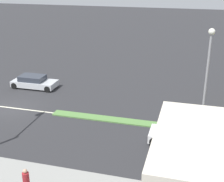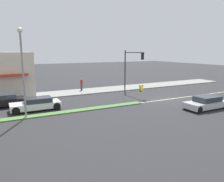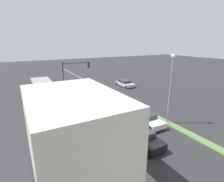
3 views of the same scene
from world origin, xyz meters
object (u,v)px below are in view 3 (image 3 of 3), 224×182
warning_aframe_sign (70,91)px  van_white (145,118)px  suv_black (141,136)px  street_lamp (171,81)px  sedan_silver (125,83)px  traffic_signal_main (72,73)px  pedestrian (58,106)px

warning_aframe_sign → van_white: 15.47m
suv_black → warning_aframe_sign: bearing=-86.4°
street_lamp → sedan_silver: size_ratio=1.67×
street_lamp → warning_aframe_sign: bearing=-69.2°
traffic_signal_main → pedestrian: size_ratio=3.35×
pedestrian → warning_aframe_sign: pedestrian is taller
van_white → sedan_silver: size_ratio=1.04×
traffic_signal_main → suv_black: (-1.12, 16.04, -3.26)m
warning_aframe_sign → traffic_signal_main: bearing=90.0°
street_lamp → suv_black: street_lamp is taller
suv_black → van_white: 4.04m
traffic_signal_main → pedestrian: 7.47m
street_lamp → sedan_silver: street_lamp is taller
traffic_signal_main → suv_black: 16.40m
van_white → pedestrian: bearing=-43.8°
street_lamp → pedestrian: size_ratio=4.40×
warning_aframe_sign → sedan_silver: (-11.13, 0.03, 0.17)m
traffic_signal_main → warning_aframe_sign: size_ratio=6.69×
traffic_signal_main → warning_aframe_sign: 3.93m
traffic_signal_main → sedan_silver: traffic_signal_main is taller
warning_aframe_sign → suv_black: 17.92m
street_lamp → van_white: size_ratio=1.61×
van_white → sedan_silver: 16.58m
pedestrian → sedan_silver: pedestrian is taller
pedestrian → suv_black: (-4.83, 10.23, -0.36)m
pedestrian → suv_black: size_ratio=0.38×
warning_aframe_sign → van_white: (-3.93, 14.97, 0.18)m
pedestrian → van_white: pedestrian is taller
traffic_signal_main → pedestrian: bearing=57.5°
pedestrian → traffic_signal_main: bearing=-122.5°
traffic_signal_main → sedan_silver: size_ratio=1.27×
warning_aframe_sign → suv_black: suv_black is taller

